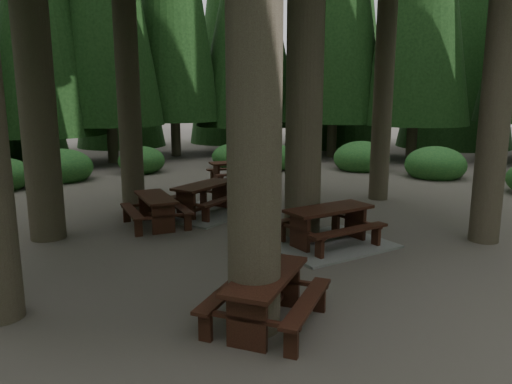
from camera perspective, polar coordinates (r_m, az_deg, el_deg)
ground at (r=11.38m, az=2.80°, el=-5.92°), size 80.00×80.00×0.00m
picnic_table_a at (r=11.31m, az=8.28°, el=-4.52°), size 2.66×2.24×0.87m
picnic_table_b at (r=12.93m, az=-11.38°, el=-1.59°), size 1.76×2.05×0.79m
picnic_table_c at (r=14.03m, az=-5.92°, el=-1.31°), size 3.14×2.90×0.86m
picnic_table_d at (r=18.37m, az=-2.22°, el=2.61°), size 2.26×2.00×0.83m
picnic_table_e at (r=7.44m, az=1.17°, el=-11.28°), size 2.38×2.28×0.81m
shrub_ring at (r=12.26m, az=3.28°, el=-2.70°), size 23.86×24.64×1.49m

